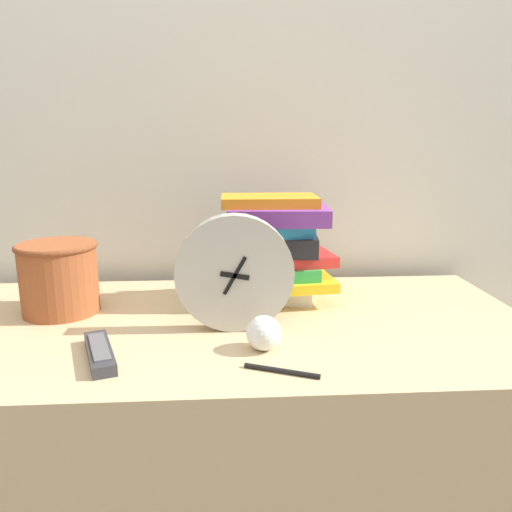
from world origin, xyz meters
The scene contains 8 objects.
wall_back centered at (0.00, 0.69, 1.20)m, with size 6.00×0.04×2.40m.
desk centered at (0.00, 0.31, 0.37)m, with size 1.24×0.62×0.75m.
desk_clock centered at (0.01, 0.27, 0.86)m, with size 0.23×0.04×0.23m.
book_stack centered at (0.10, 0.45, 0.87)m, with size 0.27×0.23×0.24m.
basket centered at (-0.36, 0.39, 0.83)m, with size 0.17×0.17×0.15m.
tv_remote centered at (-0.22, 0.15, 0.76)m, with size 0.09×0.16×0.02m.
crumpled_paper_ball centered at (0.06, 0.17, 0.78)m, with size 0.06×0.06×0.06m.
pen centered at (0.08, 0.07, 0.75)m, with size 0.12×0.06×0.01m.
Camera 1 is at (-0.01, -0.65, 1.11)m, focal length 35.00 mm.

